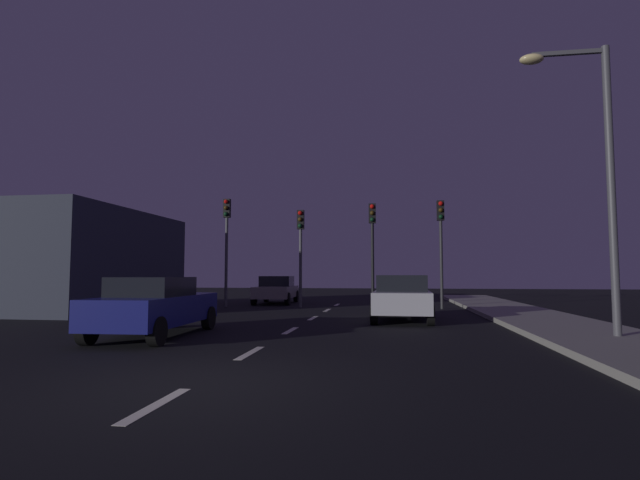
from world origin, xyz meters
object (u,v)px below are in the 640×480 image
Objects in this scene: traffic_signal_center_left at (301,239)px; traffic_signal_center_right at (372,235)px; car_adjacent_lane at (155,306)px; traffic_signal_far_right at (441,233)px; traffic_signal_far_left at (227,231)px; car_oncoming_far at (276,289)px; car_stopped_ahead at (402,297)px; street_lamp_right at (595,160)px.

traffic_signal_center_left is 0.95× the size of traffic_signal_center_right.
car_adjacent_lane is (-1.62, -10.77, -2.45)m from traffic_signal_center_left.
traffic_signal_far_right is at bearing 53.26° from car_adjacent_lane.
traffic_signal_far_left is 6.98m from traffic_signal_center_right.
car_adjacent_lane is 13.77m from car_oncoming_far.
traffic_signal_center_right is 6.57m from car_oncoming_far.
car_stopped_ahead is at bearing 39.58° from car_adjacent_lane.
car_stopped_ahead is at bearing -34.79° from traffic_signal_far_left.
traffic_signal_far_right is 1.15× the size of car_stopped_ahead.
car_adjacent_lane is (-6.17, -5.10, -0.01)m from car_stopped_ahead.
car_adjacent_lane is at bearing -79.50° from traffic_signal_far_left.
car_oncoming_far is (-5.23, 3.00, -2.62)m from traffic_signal_center_right.
street_lamp_right reaches higher than traffic_signal_center_right.
traffic_signal_center_right reaches higher than car_oncoming_far.
traffic_signal_center_left is at bearing -179.99° from traffic_signal_far_right.
traffic_signal_far_right reaches higher than car_oncoming_far.
traffic_signal_far_right is 10.56m from street_lamp_right.
traffic_signal_center_right reaches higher than car_adjacent_lane.
traffic_signal_center_left is 11.16m from car_adjacent_lane.
car_oncoming_far is at bearing 150.15° from traffic_signal_center_right.
car_stopped_ahead reaches higher than car_adjacent_lane.
traffic_signal_center_right is 1.12× the size of car_oncoming_far.
traffic_signal_far_right is (10.04, -0.00, -0.20)m from traffic_signal_far_left.
traffic_signal_far_left is 0.75× the size of street_lamp_right.
traffic_signal_far_right reaches higher than car_adjacent_lane.
traffic_signal_far_left is 1.21× the size of car_oncoming_far.
street_lamp_right is at bearing -46.16° from car_stopped_ahead.
street_lamp_right reaches higher than traffic_signal_far_right.
car_oncoming_far is (-8.29, 3.00, -2.67)m from traffic_signal_far_right.
street_lamp_right reaches higher than car_adjacent_lane.
car_oncoming_far is at bearing 160.11° from traffic_signal_far_right.
traffic_signal_center_left is at bearing 81.44° from car_adjacent_lane.
traffic_signal_far_left is 4.50m from car_oncoming_far.
traffic_signal_far_left is at bearing -120.22° from car_oncoming_far.
car_stopped_ahead is 0.61× the size of street_lamp_right.
car_oncoming_far is (1.75, 3.00, -2.87)m from traffic_signal_far_left.
car_adjacent_lane is at bearing -88.96° from car_oncoming_far.
car_stopped_ahead is at bearing -78.14° from traffic_signal_center_right.
traffic_signal_center_right is 3.06m from traffic_signal_far_right.
car_oncoming_far is (-6.42, 8.67, -0.03)m from car_stopped_ahead.
traffic_signal_far_left is 1.22× the size of car_stopped_ahead.
car_adjacent_lane is (-4.98, -10.77, -2.60)m from traffic_signal_center_right.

